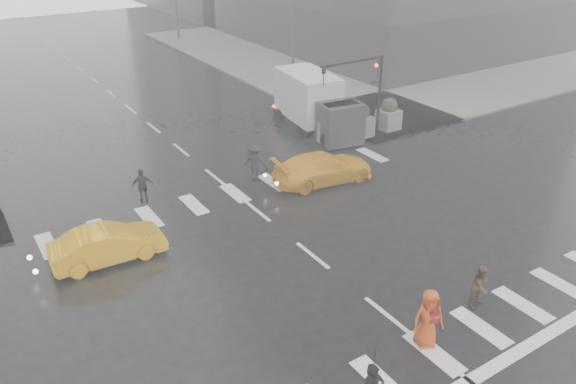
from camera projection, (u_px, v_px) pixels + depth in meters
ground at (313, 255)px, 20.50m from camera, size 120.00×120.00×0.00m
sidewalk_ne at (389, 73)px, 43.04m from camera, size 35.00×35.00×0.15m
road_markings at (313, 255)px, 20.50m from camera, size 18.00×48.00×0.01m
traffic_signal_pole at (366, 82)px, 29.42m from camera, size 4.45×0.42×4.50m
street_lamp_near at (291, 17)px, 37.03m from camera, size 2.15×0.22×9.00m
planter_west at (332, 128)px, 29.60m from camera, size 1.10×1.10×1.80m
planter_mid at (361, 121)px, 30.57m from camera, size 1.10×1.10×1.80m
planter_east at (389, 115)px, 31.54m from camera, size 1.10×1.10×1.80m
pedestrian_black at (374, 371)px, 13.20m from camera, size 1.10×1.11×2.43m
pedestrian_brown at (481, 286)px, 17.60m from camera, size 0.82×0.70×1.47m
pedestrian_orange at (428, 319)px, 15.90m from camera, size 1.07×0.89×1.87m
pedestrian_far_a at (143, 186)px, 23.84m from camera, size 1.07×0.86×1.59m
pedestrian_far_b at (255, 162)px, 25.71m from camera, size 1.31×1.35×1.87m
taxi_mid at (108, 244)px, 19.95m from camera, size 4.05×1.60×1.31m
taxi_rear at (323, 168)px, 25.77m from camera, size 4.40×2.44×1.38m
box_truck at (316, 103)px, 31.12m from camera, size 2.26×6.04×3.21m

